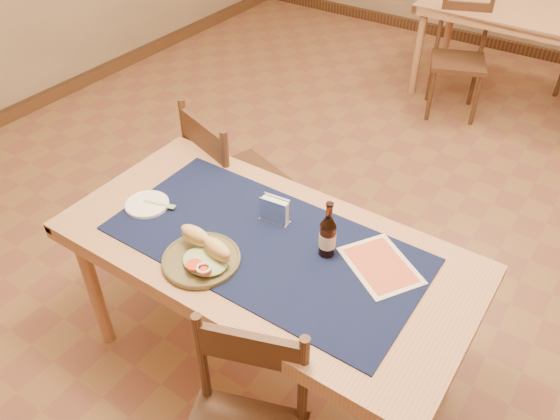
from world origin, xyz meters
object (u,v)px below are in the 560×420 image
Objects in this scene: sandwich_plate at (203,256)px; beer_bottle at (328,236)px; back_table at (535,22)px; main_table at (266,260)px; chair_main_far at (234,182)px; napkin_holder at (275,211)px.

beer_bottle is (0.35, 0.29, 0.06)m from sandwich_plate.
main_table is at bearing -93.63° from back_table.
chair_main_far reaches higher than sandwich_plate.
back_table is 3.12m from napkin_holder.
beer_bottle reaches higher than napkin_holder.
chair_main_far is 3.23× the size of sandwich_plate.
main_table is 6.79× the size of beer_bottle.
sandwich_plate is at bearing -140.03° from beer_bottle.
beer_bottle is at bearing -29.24° from chair_main_far.
back_table is 1.80× the size of chair_main_far.
main_table is 0.20m from napkin_holder.
chair_main_far is at bearing 121.51° from sandwich_plate.
chair_main_far is at bearing 150.76° from beer_bottle.
chair_main_far is at bearing 143.19° from napkin_holder.
chair_main_far is (-0.58, 0.53, -0.18)m from main_table.
main_table is 12.61× the size of napkin_holder.
beer_bottle is at bearing 39.97° from sandwich_plate.
chair_main_far is at bearing -106.17° from back_table.
sandwich_plate is (0.45, -0.74, 0.30)m from chair_main_far.
beer_bottle is at bearing 20.39° from main_table.
sandwich_plate reaches higher than main_table.
beer_bottle is (0.01, -3.16, 0.18)m from back_table.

